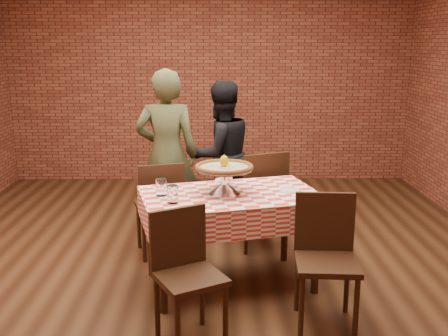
{
  "coord_description": "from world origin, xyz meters",
  "views": [
    {
      "loc": [
        0.09,
        -4.2,
        1.89
      ],
      "look_at": [
        0.15,
        -0.23,
        0.94
      ],
      "focal_mm": 41.62,
      "sensor_mm": 36.0,
      "label": 1
    }
  ],
  "objects_px": {
    "table": "(230,240)",
    "chair_far_right": "(256,197)",
    "pizza": "(224,168)",
    "chair_near_right": "(327,264)",
    "water_glass_right": "(161,187)",
    "water_glass_left": "(173,194)",
    "chair_near_left": "(190,281)",
    "chair_far_left": "(159,207)",
    "diner_black": "(221,155)",
    "diner_olive": "(167,155)",
    "condiment_caddy": "(224,176)",
    "pizza_stand": "(224,181)"
  },
  "relations": [
    {
      "from": "table",
      "to": "chair_far_right",
      "type": "height_order",
      "value": "chair_far_right"
    },
    {
      "from": "pizza",
      "to": "chair_near_right",
      "type": "relative_size",
      "value": 0.51
    },
    {
      "from": "pizza",
      "to": "water_glass_right",
      "type": "relative_size",
      "value": 3.44
    },
    {
      "from": "water_glass_left",
      "to": "chair_near_left",
      "type": "relative_size",
      "value": 0.15
    },
    {
      "from": "table",
      "to": "pizza",
      "type": "xyz_separation_m",
      "value": [
        -0.05,
        0.01,
        0.59
      ]
    },
    {
      "from": "table",
      "to": "chair_far_left",
      "type": "distance_m",
      "value": 0.91
    },
    {
      "from": "chair_near_left",
      "to": "diner_black",
      "type": "bearing_deg",
      "value": 56.31
    },
    {
      "from": "table",
      "to": "diner_olive",
      "type": "height_order",
      "value": "diner_olive"
    },
    {
      "from": "diner_black",
      "to": "table",
      "type": "bearing_deg",
      "value": 65.33
    },
    {
      "from": "table",
      "to": "chair_far_left",
      "type": "bearing_deg",
      "value": 134.21
    },
    {
      "from": "water_glass_left",
      "to": "pizza",
      "type": "bearing_deg",
      "value": 32.54
    },
    {
      "from": "water_glass_left",
      "to": "chair_near_left",
      "type": "distance_m",
      "value": 0.74
    },
    {
      "from": "water_glass_right",
      "to": "diner_olive",
      "type": "distance_m",
      "value": 1.15
    },
    {
      "from": "diner_black",
      "to": "diner_olive",
      "type": "bearing_deg",
      "value": 1.86
    },
    {
      "from": "table",
      "to": "condiment_caddy",
      "type": "bearing_deg",
      "value": 100.74
    },
    {
      "from": "condiment_caddy",
      "to": "chair_far_right",
      "type": "relative_size",
      "value": 0.17
    },
    {
      "from": "water_glass_right",
      "to": "chair_far_left",
      "type": "xyz_separation_m",
      "value": [
        -0.1,
        0.7,
        -0.38
      ]
    },
    {
      "from": "pizza",
      "to": "chair_far_left",
      "type": "distance_m",
      "value": 1.01
    },
    {
      "from": "chair_near_left",
      "to": "chair_far_left",
      "type": "distance_m",
      "value": 1.54
    },
    {
      "from": "condiment_caddy",
      "to": "diner_olive",
      "type": "xyz_separation_m",
      "value": [
        -0.55,
        0.85,
        -0.0
      ]
    },
    {
      "from": "diner_olive",
      "to": "diner_black",
      "type": "relative_size",
      "value": 1.09
    },
    {
      "from": "pizza_stand",
      "to": "chair_near_left",
      "type": "relative_size",
      "value": 0.51
    },
    {
      "from": "pizza_stand",
      "to": "water_glass_left",
      "type": "bearing_deg",
      "value": -147.46
    },
    {
      "from": "diner_olive",
      "to": "chair_far_left",
      "type": "bearing_deg",
      "value": 84.6
    },
    {
      "from": "diner_olive",
      "to": "water_glass_left",
      "type": "bearing_deg",
      "value": 96.29
    },
    {
      "from": "water_glass_left",
      "to": "chair_far_right",
      "type": "distance_m",
      "value": 1.34
    },
    {
      "from": "table",
      "to": "pizza",
      "type": "distance_m",
      "value": 0.59
    },
    {
      "from": "water_glass_left",
      "to": "chair_near_left",
      "type": "xyz_separation_m",
      "value": [
        0.15,
        -0.61,
        -0.39
      ]
    },
    {
      "from": "pizza_stand",
      "to": "chair_near_left",
      "type": "bearing_deg",
      "value": -104.93
    },
    {
      "from": "pizza_stand",
      "to": "chair_near_right",
      "type": "xyz_separation_m",
      "value": [
        0.68,
        -0.64,
        -0.41
      ]
    },
    {
      "from": "chair_near_right",
      "to": "diner_black",
      "type": "relative_size",
      "value": 0.58
    },
    {
      "from": "pizza_stand",
      "to": "chair_far_left",
      "type": "height_order",
      "value": "pizza_stand"
    },
    {
      "from": "water_glass_left",
      "to": "chair_near_right",
      "type": "relative_size",
      "value": 0.15
    },
    {
      "from": "chair_near_right",
      "to": "diner_black",
      "type": "xyz_separation_m",
      "value": [
        -0.7,
        2.03,
        0.32
      ]
    },
    {
      "from": "chair_far_right",
      "to": "diner_black",
      "type": "xyz_separation_m",
      "value": [
        -0.33,
        0.54,
        0.3
      ]
    },
    {
      "from": "water_glass_left",
      "to": "diner_olive",
      "type": "xyz_separation_m",
      "value": [
        -0.17,
        1.34,
        0.01
      ]
    },
    {
      "from": "water_glass_left",
      "to": "diner_olive",
      "type": "height_order",
      "value": "diner_olive"
    },
    {
      "from": "pizza",
      "to": "diner_black",
      "type": "relative_size",
      "value": 0.3
    },
    {
      "from": "water_glass_right",
      "to": "chair_far_left",
      "type": "bearing_deg",
      "value": 98.29
    },
    {
      "from": "chair_far_right",
      "to": "diner_olive",
      "type": "bearing_deg",
      "value": -37.95
    },
    {
      "from": "table",
      "to": "pizza_stand",
      "type": "distance_m",
      "value": 0.48
    },
    {
      "from": "table",
      "to": "chair_near_right",
      "type": "xyz_separation_m",
      "value": [
        0.63,
        -0.63,
        0.07
      ]
    },
    {
      "from": "pizza",
      "to": "water_glass_left",
      "type": "xyz_separation_m",
      "value": [
        -0.38,
        -0.24,
        -0.14
      ]
    },
    {
      "from": "condiment_caddy",
      "to": "water_glass_left",
      "type": "bearing_deg",
      "value": -159.16
    },
    {
      "from": "chair_near_right",
      "to": "chair_far_left",
      "type": "distance_m",
      "value": 1.8
    },
    {
      "from": "pizza",
      "to": "chair_near_left",
      "type": "relative_size",
      "value": 0.52
    },
    {
      "from": "chair_near_right",
      "to": "pizza_stand",
      "type": "bearing_deg",
      "value": 140.86
    },
    {
      "from": "pizza_stand",
      "to": "diner_black",
      "type": "height_order",
      "value": "diner_black"
    },
    {
      "from": "pizza_stand",
      "to": "water_glass_right",
      "type": "distance_m",
      "value": 0.49
    },
    {
      "from": "chair_near_left",
      "to": "pizza_stand",
      "type": "bearing_deg",
      "value": 46.79
    }
  ]
}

